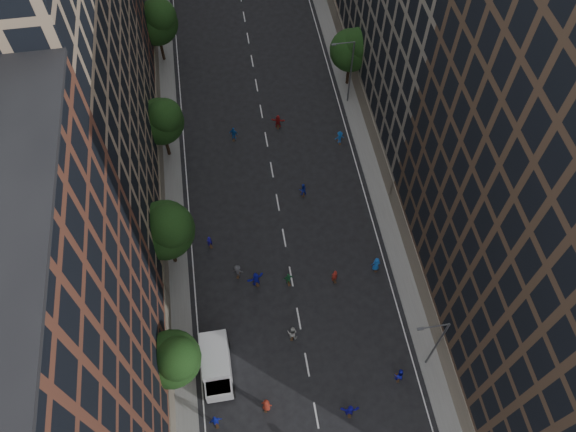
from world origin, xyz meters
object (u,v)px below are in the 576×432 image
object	(u,v)px
skater_2	(399,375)
streetlamp_far	(349,69)
streetlamp_near	(436,342)
cargo_van	(216,365)

from	to	relation	value
skater_2	streetlamp_far	bearing A→B (deg)	-88.64
streetlamp_far	streetlamp_near	bearing A→B (deg)	-90.00
cargo_van	streetlamp_near	bearing A→B (deg)	-7.16
streetlamp_near	skater_2	xyz separation A→B (m)	(-2.66, -0.95, -4.24)
streetlamp_near	skater_2	size ratio (longest dim) A/B	4.90
streetlamp_near	skater_2	bearing A→B (deg)	-160.41
streetlamp_near	streetlamp_far	distance (m)	33.00
streetlamp_near	cargo_van	xyz separation A→B (m)	(-18.33, 2.21, -3.63)
streetlamp_near	skater_2	distance (m)	5.10
streetlamp_near	cargo_van	world-z (taller)	streetlamp_near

